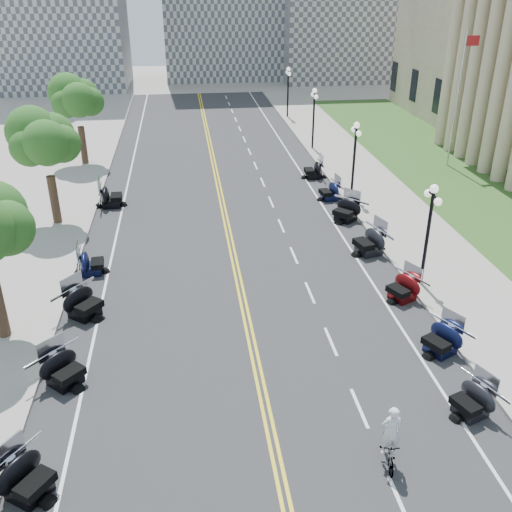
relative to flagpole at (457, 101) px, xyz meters
name	(u,v)px	position (x,y,z in m)	size (l,w,h in m)	color
ground	(253,348)	(-18.00, -22.00, -5.00)	(160.00, 160.00, 0.00)	gray
road	(231,243)	(-18.00, -12.00, -5.00)	(16.00, 90.00, 0.01)	#333335
centerline_yellow_a	(229,243)	(-18.12, -12.00, -4.99)	(0.12, 90.00, 0.00)	yellow
centerline_yellow_b	(233,243)	(-17.88, -12.00, -4.99)	(0.12, 90.00, 0.00)	yellow
edge_line_north	(343,237)	(-11.60, -12.00, -4.99)	(0.12, 90.00, 0.00)	white
edge_line_south	(113,249)	(-24.40, -12.00, -4.99)	(0.12, 90.00, 0.00)	white
lane_dash_4	(400,504)	(-14.80, -30.00, -4.99)	(0.12, 2.00, 0.00)	white
lane_dash_5	(359,408)	(-14.80, -26.00, -4.99)	(0.12, 2.00, 0.00)	white
lane_dash_6	(331,341)	(-14.80, -22.00, -4.99)	(0.12, 2.00, 0.00)	white
lane_dash_7	(310,293)	(-14.80, -18.00, -4.99)	(0.12, 2.00, 0.00)	white
lane_dash_8	(294,255)	(-14.80, -14.00, -4.99)	(0.12, 2.00, 0.00)	white
lane_dash_9	(281,226)	(-14.80, -10.00, -4.99)	(0.12, 2.00, 0.00)	white
lane_dash_10	(271,202)	(-14.80, -6.00, -4.99)	(0.12, 2.00, 0.00)	white
lane_dash_11	(263,182)	(-14.80, -2.00, -4.99)	(0.12, 2.00, 0.00)	white
lane_dash_12	(256,166)	(-14.80, 2.00, -4.99)	(0.12, 2.00, 0.00)	white
lane_dash_13	(249,151)	(-14.80, 6.00, -4.99)	(0.12, 2.00, 0.00)	white
lane_dash_14	(244,139)	(-14.80, 10.00, -4.99)	(0.12, 2.00, 0.00)	white
lane_dash_15	(240,129)	(-14.80, 14.00, -4.99)	(0.12, 2.00, 0.00)	white
lane_dash_16	(236,119)	(-14.80, 18.00, -4.99)	(0.12, 2.00, 0.00)	white
lane_dash_17	(232,111)	(-14.80, 22.00, -4.99)	(0.12, 2.00, 0.00)	white
lane_dash_18	(229,104)	(-14.80, 26.00, -4.99)	(0.12, 2.00, 0.00)	white
lane_dash_19	(226,97)	(-14.80, 30.00, -4.99)	(0.12, 2.00, 0.00)	white
sidewalk_north	(412,232)	(-7.50, -12.00, -4.92)	(5.00, 90.00, 0.15)	#9E9991
sidewalk_south	(35,252)	(-28.50, -12.00, -4.92)	(5.00, 90.00, 0.15)	#9E9991
lawn	(464,182)	(-0.50, -4.00, -4.95)	(9.00, 60.00, 0.10)	#356023
street_lamp_2	(427,236)	(-9.40, -18.00, -2.40)	(0.50, 1.20, 4.90)	black
street_lamp_3	(354,161)	(-9.40, -6.00, -2.40)	(0.50, 1.20, 4.90)	black
street_lamp_4	(314,119)	(-9.40, 6.00, -2.40)	(0.50, 1.20, 4.90)	black
street_lamp_5	(288,92)	(-9.40, 18.00, -2.40)	(0.50, 1.20, 4.90)	black
flagpole	(457,101)	(0.00, 0.00, 0.00)	(1.10, 0.20, 10.00)	silver
tree_3	(45,146)	(-28.00, -8.00, -0.25)	(4.80, 4.80, 9.20)	#235619
tree_4	(78,103)	(-28.00, 4.00, -0.25)	(4.80, 4.80, 9.20)	#235619
motorcycle_n_4	(472,399)	(-11.17, -26.75, -4.36)	(1.81, 1.81, 1.27)	black
motorcycle_n_5	(442,338)	(-10.72, -23.26, -4.33)	(1.91, 1.91, 1.34)	black
motorcycle_n_6	(403,287)	(-10.74, -19.10, -4.34)	(1.89, 1.89, 1.32)	#590A0C
motorcycle_n_7	(369,240)	(-10.81, -14.27, -4.23)	(2.20, 2.20, 1.54)	black
motorcycle_n_8	(346,209)	(-10.80, -9.66, -4.27)	(2.09, 2.09, 1.46)	black
motorcycle_n_9	(330,190)	(-10.91, -6.05, -4.34)	(1.88, 1.88, 1.31)	black
motorcycle_n_10	(313,169)	(-10.99, -1.53, -4.31)	(1.98, 1.98, 1.39)	black
motorcycle_s_4	(26,476)	(-25.22, -28.30, -4.30)	(2.00, 2.00, 1.40)	black
motorcycle_s_5	(63,368)	(-25.05, -23.33, -4.31)	(1.98, 1.98, 1.39)	black
motorcycle_s_6	(83,301)	(-24.97, -18.72, -4.27)	(2.10, 2.10, 1.47)	black
motorcycle_s_7	(91,262)	(-25.18, -14.70, -4.34)	(1.89, 1.89, 1.32)	black
motorcycle_s_9	(111,195)	(-25.10, -5.45, -4.24)	(2.18, 2.18, 1.53)	black
bicycle	(388,450)	(-14.67, -28.46, -4.51)	(0.46, 1.63, 0.98)	#A51414
cyclist_rider	(393,415)	(-14.67, -28.46, -3.12)	(0.65, 0.43, 1.79)	white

